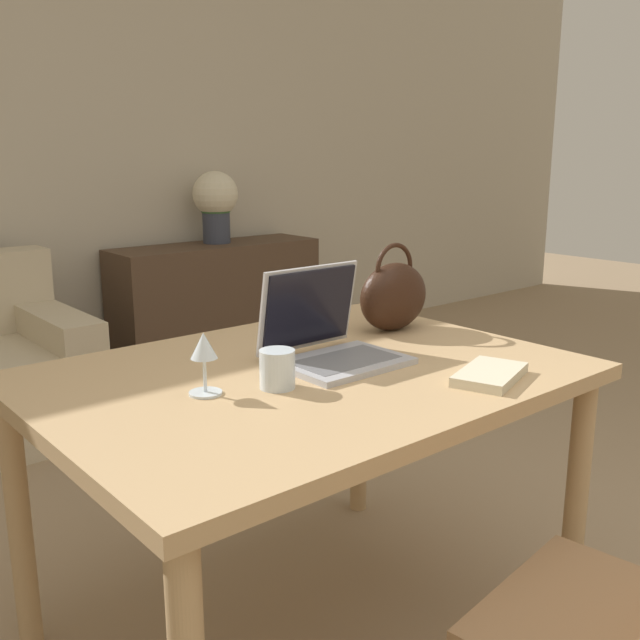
% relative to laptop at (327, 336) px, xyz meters
% --- Properties ---
extents(wall_back, '(10.00, 0.06, 2.70)m').
position_rel_laptop_xyz_m(wall_back, '(0.04, 2.59, 0.52)').
color(wall_back, '#BCB29E').
rests_on(wall_back, ground_plane).
extents(dining_table, '(1.31, 0.98, 0.76)m').
position_rel_laptop_xyz_m(dining_table, '(-0.10, -0.03, -0.15)').
color(dining_table, tan).
rests_on(dining_table, ground_plane).
extents(sideboard, '(1.29, 0.40, 0.75)m').
position_rel_laptop_xyz_m(sideboard, '(1.11, 2.32, -0.45)').
color(sideboard, '#4C3828').
rests_on(sideboard, ground_plane).
extents(laptop, '(0.31, 0.28, 0.24)m').
position_rel_laptop_xyz_m(laptop, '(0.00, 0.00, 0.00)').
color(laptop, '#ADADB2').
rests_on(laptop, dining_table).
extents(drinking_glass, '(0.08, 0.08, 0.09)m').
position_rel_laptop_xyz_m(drinking_glass, '(-0.24, -0.10, -0.02)').
color(drinking_glass, silver).
rests_on(drinking_glass, dining_table).
extents(wine_glass, '(0.08, 0.08, 0.14)m').
position_rel_laptop_xyz_m(wine_glass, '(-0.39, -0.03, 0.03)').
color(wine_glass, silver).
rests_on(wine_glass, dining_table).
extents(handbag, '(0.25, 0.13, 0.27)m').
position_rel_laptop_xyz_m(handbag, '(0.36, 0.11, 0.04)').
color(handbag, black).
rests_on(handbag, dining_table).
extents(flower_vase, '(0.27, 0.27, 0.43)m').
position_rel_laptop_xyz_m(flower_vase, '(1.14, 2.35, 0.17)').
color(flower_vase, '#333847').
rests_on(flower_vase, sideboard).
extents(book, '(0.24, 0.19, 0.02)m').
position_rel_laptop_xyz_m(book, '(0.19, -0.38, -0.05)').
color(book, beige).
rests_on(book, dining_table).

